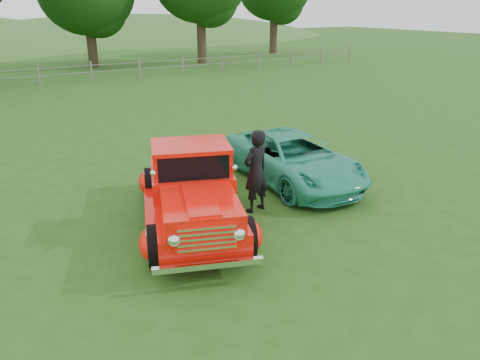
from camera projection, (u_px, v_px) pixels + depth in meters
ground at (241, 240)px, 9.21m from camera, size 140.00×140.00×0.00m
fence_line at (38, 75)px, 26.56m from camera, size 48.00×0.12×1.20m
red_pickup at (192, 189)px, 9.60m from camera, size 3.40×5.28×1.78m
teal_sedan at (293, 158)px, 12.05m from camera, size 2.37×4.64×1.26m
man at (256, 171)px, 10.21m from camera, size 0.76×0.59×1.86m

